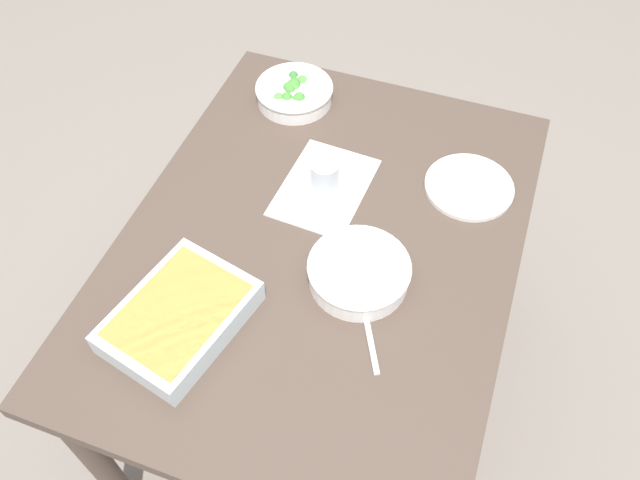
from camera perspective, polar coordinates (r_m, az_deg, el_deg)
The scene contains 9 objects.
ground_plane at distance 2.13m, azimuth 0.00°, elevation -12.18°, with size 6.00×6.00×0.00m, color slate.
dining_table at distance 1.57m, azimuth 0.00°, elevation -2.00°, with size 1.20×0.90×0.74m.
placemat at distance 1.60m, azimuth 0.40°, elevation 4.69°, with size 0.28×0.20×0.00m, color silver.
stew_bowl at distance 1.41m, azimuth 3.46°, elevation -2.80°, with size 0.23×0.23×0.06m.
broccoli_bowl at distance 1.82m, azimuth -2.29°, elevation 12.95°, with size 0.21×0.21×0.07m.
baking_dish at distance 1.38m, azimuth -12.33°, elevation -6.60°, with size 0.34×0.28×0.06m.
drink_cup at distance 1.58m, azimuth 0.41°, elevation 5.59°, with size 0.07×0.07×0.08m.
side_plate at distance 1.64m, azimuth 13.04°, elevation 4.61°, with size 0.22×0.22×0.01m, color white.
spoon_by_stew at distance 1.37m, azimuth 4.22°, elevation -7.55°, with size 0.16×0.10×0.01m.
Camera 1 is at (-0.86, -0.31, 1.93)m, focal length 36.19 mm.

